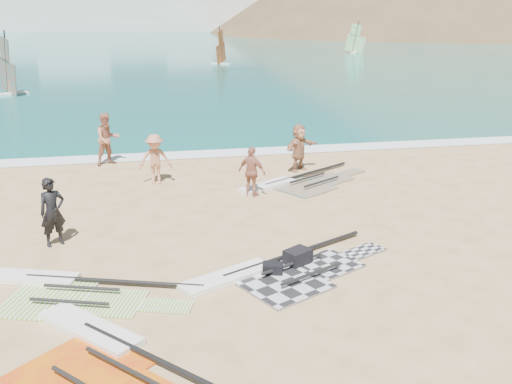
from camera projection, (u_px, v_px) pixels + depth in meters
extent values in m
plane|color=tan|center=(293.00, 296.00, 11.76)|extent=(300.00, 300.00, 0.00)
cube|color=#0C5551|center=(152.00, 34.00, 135.07)|extent=(300.00, 240.00, 0.06)
cube|color=white|center=(217.00, 154.00, 23.25)|extent=(300.00, 1.20, 0.04)
cube|color=white|center=(71.00, 16.00, 146.99)|extent=(160.00, 8.00, 8.00)
cube|color=white|center=(70.00, 8.00, 146.37)|extent=(18.00, 7.00, 12.00)
cube|color=white|center=(188.00, 12.00, 152.18)|extent=(12.00, 7.00, 10.00)
cube|color=white|center=(279.00, 13.00, 156.92)|extent=(16.00, 7.00, 9.00)
cube|color=white|center=(348.00, 10.00, 160.29)|extent=(10.00, 7.00, 11.00)
cone|color=brown|center=(482.00, 32.00, 148.80)|extent=(143.00, 143.00, 45.00)
cube|color=black|center=(280.00, 282.00, 12.31)|extent=(2.30, 2.38, 0.04)
cube|color=black|center=(328.00, 265.00, 13.17)|extent=(1.68, 1.64, 0.04)
cube|color=black|center=(363.00, 252.00, 13.87)|extent=(1.23, 0.99, 0.04)
cylinder|color=black|center=(296.00, 253.00, 13.60)|extent=(3.81, 1.99, 0.10)
cylinder|color=black|center=(292.00, 264.00, 12.89)|extent=(1.59, 0.85, 0.07)
cylinder|color=black|center=(312.00, 274.00, 12.40)|extent=(1.59, 0.85, 0.07)
cube|color=white|center=(227.00, 278.00, 12.44)|extent=(2.23, 1.52, 0.12)
cube|color=#6AAC1A|center=(48.00, 299.00, 11.62)|extent=(2.00, 2.11, 0.04)
cube|color=#6AAC1A|center=(113.00, 303.00, 11.45)|extent=(1.49, 1.43, 0.04)
cube|color=#6AAC1A|center=(166.00, 306.00, 11.32)|extent=(1.14, 0.81, 0.04)
cylinder|color=black|center=(114.00, 281.00, 12.19)|extent=(3.76, 1.33, 0.09)
cylinder|color=black|center=(82.00, 287.00, 11.78)|extent=(1.56, 0.58, 0.07)
cylinder|color=black|center=(69.00, 301.00, 11.22)|extent=(1.56, 0.58, 0.07)
cube|color=white|center=(31.00, 278.00, 12.42)|extent=(2.12, 1.17, 0.12)
cube|color=#FF5913|center=(302.00, 187.00, 18.87)|extent=(2.32, 2.38, 0.04)
cube|color=#FF5913|center=(330.00, 179.00, 19.81)|extent=(1.69, 1.66, 0.04)
cube|color=#FF5913|center=(351.00, 173.00, 20.57)|extent=(1.20, 1.03, 0.04)
cylinder|color=black|center=(307.00, 174.00, 20.17)|extent=(3.55, 2.28, 0.10)
cylinder|color=black|center=(308.00, 178.00, 19.45)|extent=(1.48, 0.97, 0.07)
cylinder|color=black|center=(322.00, 182.00, 19.02)|extent=(1.48, 0.97, 0.07)
cube|color=white|center=(267.00, 186.00, 18.89)|extent=(2.14, 1.64, 0.12)
cube|color=red|center=(81.00, 370.00, 9.32)|extent=(2.57, 2.56, 0.04)
cylinder|color=black|center=(173.00, 367.00, 9.26)|extent=(3.07, 3.29, 0.11)
cylinder|color=black|center=(124.00, 367.00, 9.16)|extent=(1.29, 1.38, 0.08)
cube|color=white|center=(89.00, 329.00, 10.45)|extent=(2.02, 2.10, 0.12)
cube|color=black|center=(298.00, 257.00, 13.15)|extent=(0.73, 0.68, 0.38)
cube|color=black|center=(273.00, 269.00, 12.67)|extent=(0.52, 0.42, 0.27)
imported|color=black|center=(52.00, 212.00, 14.08)|extent=(0.75, 0.66, 1.74)
imported|color=#B06D52|center=(107.00, 139.00, 21.42)|extent=(1.19, 1.10, 1.98)
imported|color=#BA7658|center=(155.00, 159.00, 19.13)|extent=(1.10, 0.64, 1.69)
imported|color=#AD6950|center=(252.00, 172.00, 17.80)|extent=(0.96, 0.91, 1.60)
imported|color=tan|center=(299.00, 148.00, 20.66)|extent=(1.61, 1.34, 1.73)
cube|color=white|center=(10.00, 94.00, 39.19)|extent=(2.39, 1.88, 0.14)
cube|color=#E8550D|center=(8.00, 77.00, 38.83)|extent=(1.63, 2.51, 2.61)
cube|color=#E8550D|center=(4.00, 49.00, 38.28)|extent=(0.94, 1.43, 1.82)
cylinder|color=black|center=(6.00, 62.00, 38.52)|extent=(0.53, 0.75, 4.15)
cube|color=white|center=(221.00, 64.00, 61.01)|extent=(2.21, 1.65, 0.13)
cube|color=#B70B1C|center=(221.00, 53.00, 60.69)|extent=(1.40, 2.35, 2.38)
cube|color=#B70B1C|center=(221.00, 37.00, 60.19)|extent=(0.81, 1.33, 1.65)
cylinder|color=black|center=(221.00, 45.00, 60.41)|extent=(0.46, 0.70, 3.78)
cube|color=white|center=(355.00, 52.00, 76.57)|extent=(1.80, 2.33, 0.14)
cube|color=#5BAE2D|center=(355.00, 44.00, 76.23)|extent=(2.45, 1.55, 2.53)
cube|color=#5BAE2D|center=(356.00, 30.00, 75.69)|extent=(1.39, 0.90, 1.76)
cylinder|color=black|center=(356.00, 36.00, 75.93)|extent=(0.73, 0.50, 4.01)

